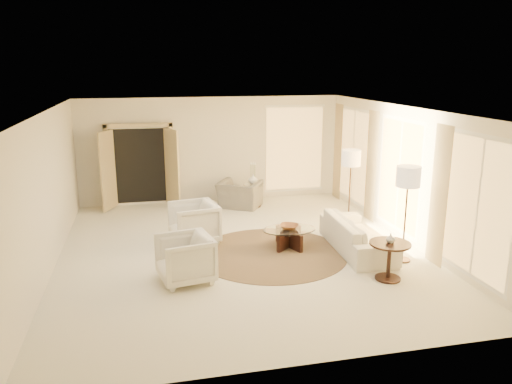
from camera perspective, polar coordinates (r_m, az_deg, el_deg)
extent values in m
cube|color=white|center=(10.04, -1.74, -6.83)|extent=(7.00, 8.00, 0.02)
cube|color=white|center=(9.40, -1.87, 9.36)|extent=(7.00, 8.00, 0.02)
cube|color=silver|center=(13.49, -5.05, 4.83)|extent=(7.00, 0.04, 2.80)
cube|color=silver|center=(5.91, 5.67, -7.70)|extent=(7.00, 0.04, 2.80)
cube|color=silver|center=(9.61, -22.74, -0.11)|extent=(0.04, 8.00, 2.80)
cube|color=silver|center=(10.82, 16.72, 1.92)|extent=(0.04, 8.00, 2.80)
cube|color=#CCB67D|center=(13.33, -13.08, 3.00)|extent=(1.80, 0.12, 2.16)
cube|color=#CCB67D|center=(13.10, -16.57, 2.36)|extent=(0.35, 0.66, 2.00)
cube|color=#CCB67D|center=(13.09, -9.57, 2.75)|extent=(0.35, 0.66, 2.00)
cylinder|color=#3C2B1A|center=(9.92, 1.74, -7.01)|extent=(3.57, 3.57, 0.01)
imported|color=white|center=(10.19, 11.49, -4.78)|extent=(0.98, 2.28, 0.65)
imported|color=white|center=(10.45, -7.12, -3.29)|extent=(0.99, 1.04, 0.94)
imported|color=white|center=(8.63, -8.13, -7.32)|extent=(0.96, 1.01, 0.90)
imported|color=gray|center=(12.96, -1.87, 0.22)|extent=(1.24, 1.11, 0.91)
cube|color=black|center=(10.19, 3.79, -5.39)|extent=(0.37, 0.78, 0.36)
cube|color=black|center=(10.19, 3.79, -5.39)|extent=(0.65, 0.59, 0.36)
cylinder|color=white|center=(10.12, 3.81, -4.28)|extent=(1.30, 1.30, 0.02)
cylinder|color=black|center=(9.08, 14.82, -9.50)|extent=(0.44, 0.44, 0.03)
cylinder|color=black|center=(8.96, 14.94, -7.69)|extent=(0.07, 0.07, 0.63)
cylinder|color=black|center=(8.85, 15.08, -5.73)|extent=(0.71, 0.71, 0.03)
cylinder|color=#2F211B|center=(13.12, -0.33, -1.59)|extent=(0.41, 0.41, 0.03)
cylinder|color=#2F211B|center=(13.04, -0.33, -0.39)|extent=(0.06, 0.06, 0.58)
cylinder|color=white|center=(12.97, -0.34, 0.89)|extent=(0.53, 0.53, 0.03)
cylinder|color=#2F211B|center=(11.85, 10.48, -3.59)|extent=(0.30, 0.30, 0.03)
cylinder|color=#2F211B|center=(11.65, 10.64, -0.17)|extent=(0.03, 0.03, 1.49)
cylinder|color=beige|center=(11.47, 10.83, 3.85)|extent=(0.43, 0.43, 0.36)
cylinder|color=#2F211B|center=(9.97, 16.34, -7.43)|extent=(0.31, 0.31, 0.03)
cylinder|color=#2F211B|center=(9.72, 16.65, -3.26)|extent=(0.03, 0.03, 1.55)
cylinder|color=beige|center=(9.50, 17.02, 1.71)|extent=(0.44, 0.44, 0.38)
imported|color=brown|center=(10.10, 3.81, -3.98)|extent=(0.49, 0.49, 0.09)
imported|color=silver|center=(8.82, 15.12, -5.16)|extent=(0.21, 0.21, 0.17)
imported|color=silver|center=(12.94, -0.34, 1.48)|extent=(0.27, 0.27, 0.25)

